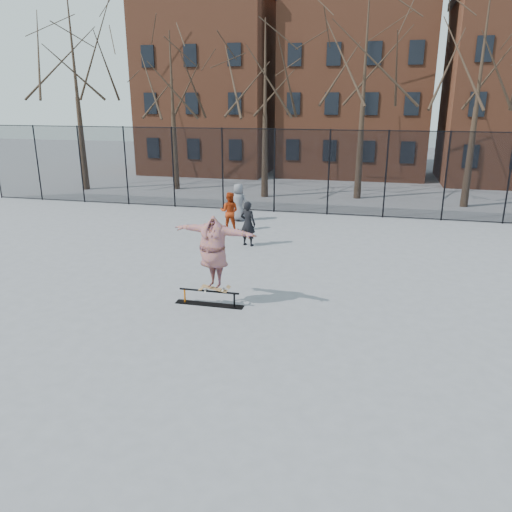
% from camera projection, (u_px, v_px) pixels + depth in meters
% --- Properties ---
extents(ground, '(100.00, 100.00, 0.00)m').
position_uv_depth(ground, '(224.00, 327.00, 12.17)').
color(ground, slate).
extents(skate_rail, '(1.89, 0.29, 0.42)m').
position_uv_depth(skate_rail, '(209.00, 299.00, 13.45)').
color(skate_rail, black).
rests_on(skate_rail, ground).
extents(skateboard, '(0.76, 0.18, 0.09)m').
position_uv_depth(skateboard, '(215.00, 289.00, 13.33)').
color(skateboard, olive).
rests_on(skateboard, skate_rail).
extents(skater, '(2.44, 1.02, 1.92)m').
position_uv_depth(skater, '(214.00, 253.00, 13.02)').
color(skater, '#543990').
rests_on(skater, skateboard).
extents(bystander_grey, '(0.90, 0.66, 1.70)m').
position_uv_depth(bystander_grey, '(239.00, 202.00, 22.51)').
color(bystander_grey, slate).
rests_on(bystander_grey, ground).
extents(bystander_black, '(0.70, 0.55, 1.70)m').
position_uv_depth(bystander_black, '(248.00, 224.00, 18.68)').
color(bystander_black, black).
rests_on(bystander_black, ground).
extents(bystander_red, '(0.81, 0.64, 1.63)m').
position_uv_depth(bystander_red, '(229.00, 212.00, 20.83)').
color(bystander_red, '#A12F0E').
rests_on(bystander_red, ground).
extents(fence, '(34.03, 0.07, 4.00)m').
position_uv_depth(fence, '(303.00, 171.00, 23.60)').
color(fence, black).
rests_on(fence, ground).
extents(tree_row, '(33.66, 7.46, 10.67)m').
position_uv_depth(tree_row, '(313.00, 58.00, 25.90)').
color(tree_row, black).
rests_on(tree_row, ground).
extents(rowhouses, '(29.00, 7.00, 13.00)m').
position_uv_depth(rowhouses, '(343.00, 87.00, 34.28)').
color(rowhouses, brown).
rests_on(rowhouses, ground).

